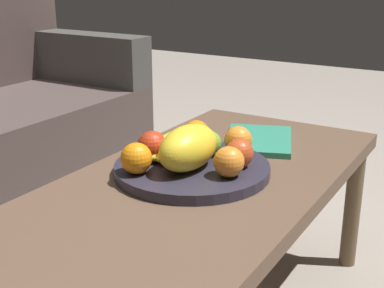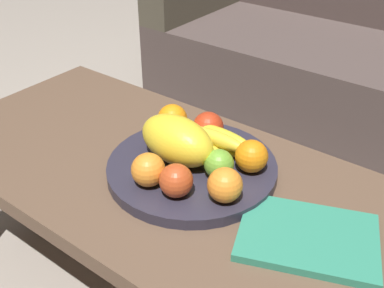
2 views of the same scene
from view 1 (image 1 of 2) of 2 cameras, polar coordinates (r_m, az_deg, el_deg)
coffee_table at (r=1.24m, az=0.01°, el=-6.21°), size 1.21×0.56×0.43m
fruit_bowl at (r=1.27m, az=-0.00°, el=-2.68°), size 0.37×0.37×0.03m
melon_large_front at (r=1.21m, az=-0.39°, el=-0.40°), size 0.19×0.11×0.10m
orange_front at (r=1.18m, az=4.02°, el=-1.94°), size 0.07×0.07×0.07m
orange_left at (r=1.20m, az=-6.06°, el=-1.55°), size 0.07×0.07×0.07m
orange_right at (r=1.33m, az=5.03°, el=0.44°), size 0.07×0.07×0.07m
orange_back at (r=1.37m, az=0.48°, el=1.12°), size 0.07×0.07×0.07m
apple_front at (r=1.24m, az=5.15°, el=-0.99°), size 0.07×0.07×0.07m
apple_left at (r=1.31m, az=1.85°, el=0.08°), size 0.06×0.06×0.06m
apple_right at (r=1.28m, az=-4.33°, el=-0.18°), size 0.07×0.07×0.07m
banana_bunch at (r=1.30m, az=-1.92°, el=-0.15°), size 0.17×0.09×0.06m
magazine at (r=1.50m, az=7.22°, el=0.43°), size 0.30×0.26×0.02m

